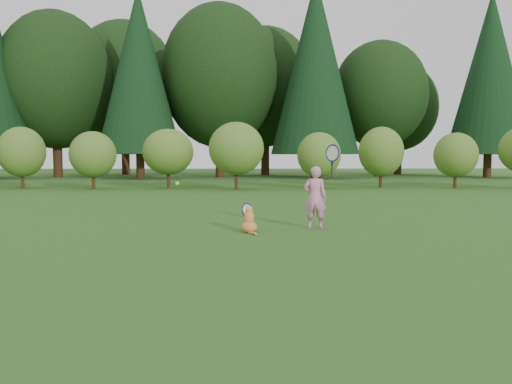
{
  "coord_description": "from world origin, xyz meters",
  "views": [
    {
      "loc": [
        -0.09,
        -7.95,
        1.31
      ],
      "look_at": [
        0.2,
        0.8,
        0.7
      ],
      "focal_mm": 35.0,
      "sensor_mm": 36.0,
      "label": 1
    }
  ],
  "objects": [
    {
      "name": "cat",
      "position": [
        0.08,
        0.69,
        0.24
      ],
      "size": [
        0.32,
        0.64,
        0.64
      ],
      "rotation": [
        0.0,
        0.0,
        -0.0
      ],
      "color": "orange",
      "rests_on": "ground"
    },
    {
      "name": "woodland_backdrop",
      "position": [
        0.0,
        23.0,
        7.5
      ],
      "size": [
        48.0,
        10.0,
        15.0
      ],
      "primitive_type": null,
      "color": "black",
      "rests_on": "ground"
    },
    {
      "name": "child",
      "position": [
        1.31,
        1.14,
        0.6
      ],
      "size": [
        0.65,
        0.42,
        1.72
      ],
      "rotation": [
        0.0,
        0.0,
        2.98
      ],
      "color": "pink",
      "rests_on": "ground"
    },
    {
      "name": "tennis_ball",
      "position": [
        -1.21,
        1.06,
        0.84
      ],
      "size": [
        0.07,
        0.07,
        0.07
      ],
      "color": "#A7DE1A",
      "rests_on": "ground"
    },
    {
      "name": "shrub_row",
      "position": [
        0.0,
        13.0,
        1.4
      ],
      "size": [
        28.0,
        3.0,
        2.8
      ],
      "primitive_type": null,
      "color": "#496D22",
      "rests_on": "ground"
    },
    {
      "name": "ground",
      "position": [
        0.0,
        0.0,
        0.0
      ],
      "size": [
        100.0,
        100.0,
        0.0
      ],
      "primitive_type": "plane",
      "color": "#2A5818",
      "rests_on": "ground"
    }
  ]
}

